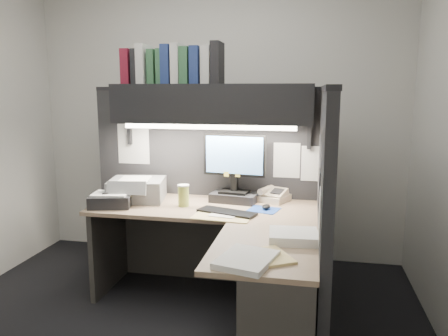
{
  "coord_description": "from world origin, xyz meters",
  "views": [
    {
      "loc": [
        0.89,
        -2.57,
        1.61
      ],
      "look_at": [
        0.27,
        0.51,
        1.04
      ],
      "focal_mm": 35.0,
      "sensor_mm": 36.0,
      "label": 1
    }
  ],
  "objects_px": {
    "monitor": "(234,175)",
    "keyboard": "(227,212)",
    "coffee_cup": "(183,196)",
    "notebook_stack": "(111,200)",
    "telephone": "(274,196)",
    "overhead_shelf": "(212,104)",
    "printer": "(137,190)",
    "desk": "(232,275)"
  },
  "relations": [
    {
      "from": "keyboard",
      "to": "telephone",
      "type": "bearing_deg",
      "value": 72.59
    },
    {
      "from": "monitor",
      "to": "coffee_cup",
      "type": "bearing_deg",
      "value": -142.1
    },
    {
      "from": "telephone",
      "to": "coffee_cup",
      "type": "xyz_separation_m",
      "value": [
        -0.66,
        -0.28,
        0.04
      ]
    },
    {
      "from": "coffee_cup",
      "to": "printer",
      "type": "bearing_deg",
      "value": 165.01
    },
    {
      "from": "telephone",
      "to": "printer",
      "type": "xyz_separation_m",
      "value": [
        -1.08,
        -0.17,
        0.04
      ]
    },
    {
      "from": "keyboard",
      "to": "notebook_stack",
      "type": "height_order",
      "value": "notebook_stack"
    },
    {
      "from": "desk",
      "to": "keyboard",
      "type": "bearing_deg",
      "value": 106.1
    },
    {
      "from": "monitor",
      "to": "keyboard",
      "type": "height_order",
      "value": "monitor"
    },
    {
      "from": "desk",
      "to": "notebook_stack",
      "type": "relative_size",
      "value": 5.56
    },
    {
      "from": "desk",
      "to": "telephone",
      "type": "xyz_separation_m",
      "value": [
        0.18,
        0.82,
        0.33
      ]
    },
    {
      "from": "monitor",
      "to": "coffee_cup",
      "type": "relative_size",
      "value": 3.45
    },
    {
      "from": "telephone",
      "to": "coffee_cup",
      "type": "bearing_deg",
      "value": -134.06
    },
    {
      "from": "monitor",
      "to": "telephone",
      "type": "bearing_deg",
      "value": 20.71
    },
    {
      "from": "overhead_shelf",
      "to": "telephone",
      "type": "relative_size",
      "value": 7.13
    },
    {
      "from": "keyboard",
      "to": "notebook_stack",
      "type": "bearing_deg",
      "value": -164.41
    },
    {
      "from": "telephone",
      "to": "coffee_cup",
      "type": "relative_size",
      "value": 1.39
    },
    {
      "from": "telephone",
      "to": "notebook_stack",
      "type": "bearing_deg",
      "value": -139.24
    },
    {
      "from": "desk",
      "to": "telephone",
      "type": "bearing_deg",
      "value": 77.23
    },
    {
      "from": "monitor",
      "to": "overhead_shelf",
      "type": "bearing_deg",
      "value": -176.05
    },
    {
      "from": "notebook_stack",
      "to": "coffee_cup",
      "type": "bearing_deg",
      "value": 11.26
    },
    {
      "from": "telephone",
      "to": "desk",
      "type": "bearing_deg",
      "value": -80.03
    },
    {
      "from": "monitor",
      "to": "notebook_stack",
      "type": "height_order",
      "value": "monitor"
    },
    {
      "from": "coffee_cup",
      "to": "notebook_stack",
      "type": "relative_size",
      "value": 0.51
    },
    {
      "from": "keyboard",
      "to": "telephone",
      "type": "distance_m",
      "value": 0.52
    },
    {
      "from": "monitor",
      "to": "telephone",
      "type": "relative_size",
      "value": 2.49
    },
    {
      "from": "overhead_shelf",
      "to": "keyboard",
      "type": "distance_m",
      "value": 0.86
    },
    {
      "from": "desk",
      "to": "monitor",
      "type": "bearing_deg",
      "value": 99.33
    },
    {
      "from": "overhead_shelf",
      "to": "coffee_cup",
      "type": "xyz_separation_m",
      "value": [
        -0.18,
        -0.22,
        -0.69
      ]
    },
    {
      "from": "telephone",
      "to": "coffee_cup",
      "type": "distance_m",
      "value": 0.72
    },
    {
      "from": "overhead_shelf",
      "to": "notebook_stack",
      "type": "distance_m",
      "value": 1.07
    },
    {
      "from": "overhead_shelf",
      "to": "keyboard",
      "type": "relative_size",
      "value": 3.63
    },
    {
      "from": "monitor",
      "to": "coffee_cup",
      "type": "distance_m",
      "value": 0.44
    },
    {
      "from": "overhead_shelf",
      "to": "notebook_stack",
      "type": "xyz_separation_m",
      "value": [
        -0.72,
        -0.33,
        -0.72
      ]
    },
    {
      "from": "telephone",
      "to": "notebook_stack",
      "type": "xyz_separation_m",
      "value": [
        -1.2,
        -0.39,
        0.0
      ]
    },
    {
      "from": "coffee_cup",
      "to": "notebook_stack",
      "type": "xyz_separation_m",
      "value": [
        -0.54,
        -0.11,
        -0.03
      ]
    },
    {
      "from": "overhead_shelf",
      "to": "printer",
      "type": "xyz_separation_m",
      "value": [
        -0.6,
        -0.11,
        -0.69
      ]
    },
    {
      "from": "keyboard",
      "to": "printer",
      "type": "relative_size",
      "value": 1.01
    },
    {
      "from": "notebook_stack",
      "to": "telephone",
      "type": "bearing_deg",
      "value": 18.02
    },
    {
      "from": "desk",
      "to": "keyboard",
      "type": "relative_size",
      "value": 3.98
    },
    {
      "from": "monitor",
      "to": "printer",
      "type": "height_order",
      "value": "monitor"
    },
    {
      "from": "monitor",
      "to": "keyboard",
      "type": "xyz_separation_m",
      "value": [
        0.01,
        -0.35,
        -0.2
      ]
    },
    {
      "from": "overhead_shelf",
      "to": "telephone",
      "type": "distance_m",
      "value": 0.88
    }
  ]
}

